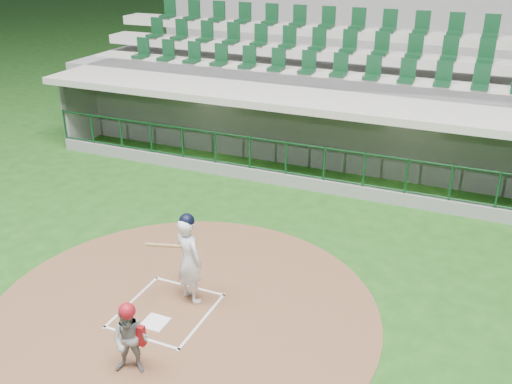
# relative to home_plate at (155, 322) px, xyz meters

# --- Properties ---
(ground) EXTENTS (120.00, 120.00, 0.00)m
(ground) POSITION_rel_home_plate_xyz_m (0.00, 0.70, -0.02)
(ground) COLOR #1A4714
(ground) RESTS_ON ground
(dirt_circle) EXTENTS (7.20, 7.20, 0.01)m
(dirt_circle) POSITION_rel_home_plate_xyz_m (0.30, 0.50, -0.02)
(dirt_circle) COLOR brown
(dirt_circle) RESTS_ON ground
(home_plate) EXTENTS (0.43, 0.43, 0.02)m
(home_plate) POSITION_rel_home_plate_xyz_m (0.00, 0.00, 0.00)
(home_plate) COLOR white
(home_plate) RESTS_ON dirt_circle
(batter_box_chalk) EXTENTS (1.55, 1.80, 0.01)m
(batter_box_chalk) POSITION_rel_home_plate_xyz_m (0.00, 0.40, -0.00)
(batter_box_chalk) COLOR white
(batter_box_chalk) RESTS_ON ground
(dugout_structure) EXTENTS (16.40, 3.70, 3.00)m
(dugout_structure) POSITION_rel_home_plate_xyz_m (0.18, 8.52, 0.94)
(dugout_structure) COLOR slate
(dugout_structure) RESTS_ON ground
(seating_deck) EXTENTS (17.00, 6.72, 5.15)m
(seating_deck) POSITION_rel_home_plate_xyz_m (0.00, 11.61, 1.40)
(seating_deck) COLOR gray
(seating_deck) RESTS_ON ground
(batter) EXTENTS (0.91, 0.96, 1.81)m
(batter) POSITION_rel_home_plate_xyz_m (0.23, 0.90, 0.89)
(batter) COLOR white
(batter) RESTS_ON dirt_circle
(catcher) EXTENTS (0.69, 0.61, 1.28)m
(catcher) POSITION_rel_home_plate_xyz_m (0.35, -1.17, 0.62)
(catcher) COLOR gray
(catcher) RESTS_ON dirt_circle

